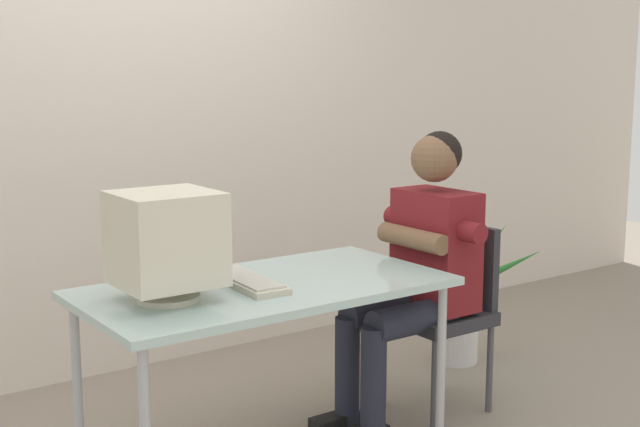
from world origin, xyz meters
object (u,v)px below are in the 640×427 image
at_px(keyboard, 246,281).
at_px(person_seated, 418,263).
at_px(potted_plant, 457,296).
at_px(crt_monitor, 167,240).
at_px(desk, 265,297).
at_px(office_chair, 447,303).

height_order(keyboard, person_seated, person_seated).
xyz_separation_m(person_seated, potted_plant, (0.67, 0.42, -0.35)).
height_order(crt_monitor, person_seated, person_seated).
bearing_deg(desk, keyboard, 154.57).
height_order(keyboard, potted_plant, keyboard).
relative_size(keyboard, office_chair, 0.54).
bearing_deg(person_seated, crt_monitor, -179.29).
height_order(crt_monitor, keyboard, crt_monitor).
bearing_deg(person_seated, office_chair, -0.00).
bearing_deg(person_seated, desk, -178.91).
bearing_deg(potted_plant, person_seated, -147.94).
bearing_deg(potted_plant, crt_monitor, -167.01).
distance_m(desk, keyboard, 0.10).
relative_size(desk, person_seated, 1.10).
bearing_deg(crt_monitor, potted_plant, 12.99).
distance_m(keyboard, person_seated, 0.87).
bearing_deg(desk, crt_monitor, 179.95).
relative_size(crt_monitor, person_seated, 0.31).
relative_size(keyboard, person_seated, 0.36).
distance_m(desk, potted_plant, 1.57).
xyz_separation_m(keyboard, potted_plant, (1.54, 0.40, -0.39)).
height_order(person_seated, potted_plant, person_seated).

